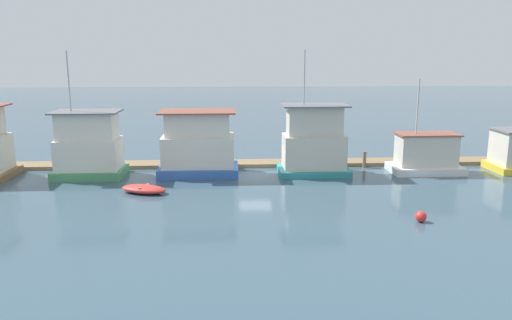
# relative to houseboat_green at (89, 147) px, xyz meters

# --- Properties ---
(ground_plane) EXTENTS (200.00, 200.00, 0.00)m
(ground_plane) POSITION_rel_houseboat_green_xyz_m (12.69, -0.15, -2.32)
(ground_plane) COLOR #385160
(dock_walkway) EXTENTS (59.60, 2.15, 0.30)m
(dock_walkway) POSITION_rel_houseboat_green_xyz_m (12.69, 3.27, -2.17)
(dock_walkway) COLOR #846B4C
(dock_walkway) RESTS_ON ground_plane
(houseboat_green) EXTENTS (5.19, 3.59, 9.48)m
(houseboat_green) POSITION_rel_houseboat_green_xyz_m (0.00, 0.00, 0.00)
(houseboat_green) COLOR #4C9360
(houseboat_green) RESTS_ON ground_plane
(houseboat_blue) EXTENTS (6.13, 3.94, 4.99)m
(houseboat_blue) POSITION_rel_houseboat_green_xyz_m (8.28, 0.37, -0.08)
(houseboat_blue) COLOR #3866B7
(houseboat_blue) RESTS_ON ground_plane
(houseboat_teal) EXTENTS (5.46, 3.55, 9.56)m
(houseboat_teal) POSITION_rel_houseboat_green_xyz_m (17.26, 0.03, 0.10)
(houseboat_teal) COLOR teal
(houseboat_teal) RESTS_ON ground_plane
(houseboat_white) EXTENTS (5.56, 3.23, 7.37)m
(houseboat_white) POSITION_rel_houseboat_green_xyz_m (26.24, 0.01, -0.90)
(houseboat_white) COLOR white
(houseboat_white) RESTS_ON ground_plane
(dinghy_red) EXTENTS (3.55, 2.50, 0.55)m
(dinghy_red) POSITION_rel_houseboat_green_xyz_m (4.85, -4.83, -2.04)
(dinghy_red) COLOR red
(dinghy_red) RESTS_ON ground_plane
(mooring_post_far_left) EXTENTS (0.30, 0.30, 1.35)m
(mooring_post_far_left) POSITION_rel_houseboat_green_xyz_m (21.86, 1.95, -1.64)
(mooring_post_far_left) COLOR #846B4C
(mooring_post_far_left) RESTS_ON ground_plane
(buoy_red) EXTENTS (0.63, 0.63, 0.63)m
(buoy_red) POSITION_rel_houseboat_green_xyz_m (21.44, -11.64, -2.00)
(buoy_red) COLOR red
(buoy_red) RESTS_ON ground_plane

